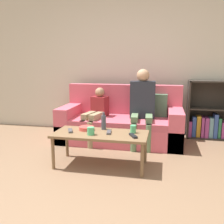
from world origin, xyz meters
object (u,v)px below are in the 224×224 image
Objects in this scene: cup_near at (133,129)px; tv_remote_0 at (133,136)px; bookshelf at (209,117)px; tv_remote_1 at (70,131)px; bottle at (104,122)px; snack_bowl at (86,128)px; person_adult at (142,102)px; couch at (122,123)px; tv_remote_2 at (109,132)px; cup_far at (91,131)px; coffee_table at (101,136)px; person_child at (96,112)px.

cup_near reaches higher than tv_remote_0.
bookshelf reaches higher than tv_remote_1.
bottle is at bearing 1.37° from tv_remote_1.
bookshelf is 2.03m from bottle.
cup_near is at bearing -127.34° from bookshelf.
snack_bowl is at bearing 137.23° from tv_remote_0.
couch is at bearing 162.33° from person_adult.
tv_remote_2 is (0.48, 0.03, 0.00)m from tv_remote_1.
bookshelf is 10.49× the size of cup_far.
coffee_table is (-1.50, -1.54, 0.02)m from bookshelf.
person_adult is 1.35× the size of person_child.
coffee_table is 6.48× the size of tv_remote_2.
tv_remote_0 is at bearing -28.79° from tv_remote_1.
bottle reaches higher than tv_remote_2.
bottle is at bearing 19.98° from snack_bowl.
couch is at bearing 82.36° from tv_remote_2.
cup_far is 0.41× the size of bottle.
couch is 0.94m from bottle.
couch reaches higher than coffee_table.
tv_remote_1 is (-0.79, -1.01, -0.23)m from person_adult.
bottle reaches higher than tv_remote_1.
bookshelf is 5.60× the size of tv_remote_0.
person_adult is 1.22m from cup_far.
tv_remote_0 and tv_remote_2 have the same top height.
bookshelf is at bearing 30.48° from person_child.
snack_bowl is at bearing -139.73° from bookshelf.
bottle is (0.38, 0.18, 0.08)m from tv_remote_1.
tv_remote_0 is 0.32m from tv_remote_2.
couch is 1.03m from snack_bowl.
cup_far is at bearing -59.31° from snack_bowl.
bookshelf reaches higher than bottle.
tv_remote_2 is at bearing 9.46° from coffee_table.
person_adult is 5.22× the size of bottle.
tv_remote_1 is at bearing -148.34° from snack_bowl.
cup_far is (-0.17, -1.18, 0.17)m from couch.
coffee_table is 0.11m from tv_remote_2.
couch reaches higher than person_child.
couch is 10.22× the size of snack_bowl.
cup_far is (-0.09, -0.10, 0.09)m from coffee_table.
bottle is (-0.39, 0.09, 0.05)m from cup_near.
bottle is at bearing 121.76° from tv_remote_0.
couch reaches higher than bottle.
tv_remote_2 is 0.79× the size of bottle.
cup_far is at bearing -134.09° from bookshelf.
coffee_table is at bearing -179.54° from tv_remote_2.
cup_near reaches higher than tv_remote_1.
bookshelf is at bearing 40.27° from snack_bowl.
person_child is 3.87× the size of bottle.
tv_remote_1 and tv_remote_2 have the same top height.
person_child is at bearing 105.46° from tv_remote_2.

